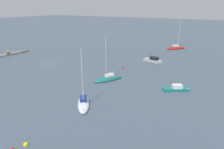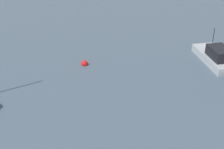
# 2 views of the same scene
# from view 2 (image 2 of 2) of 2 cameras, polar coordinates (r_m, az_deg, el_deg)

# --- Properties ---
(motorboat_grey_mid) EXTENTS (3.90, 7.09, 3.80)m
(motorboat_grey_mid) POSITION_cam_2_polar(r_m,az_deg,el_deg) (30.87, 18.53, 1.91)
(motorboat_grey_mid) COLOR #ADB2B7
(motorboat_grey_mid) RESTS_ON ground_plane
(mooring_buoy_mid) EXTENTS (0.63, 0.63, 0.63)m
(mooring_buoy_mid) POSITION_cam_2_polar(r_m,az_deg,el_deg) (29.93, -4.85, 1.90)
(mooring_buoy_mid) COLOR red
(mooring_buoy_mid) RESTS_ON ground_plane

